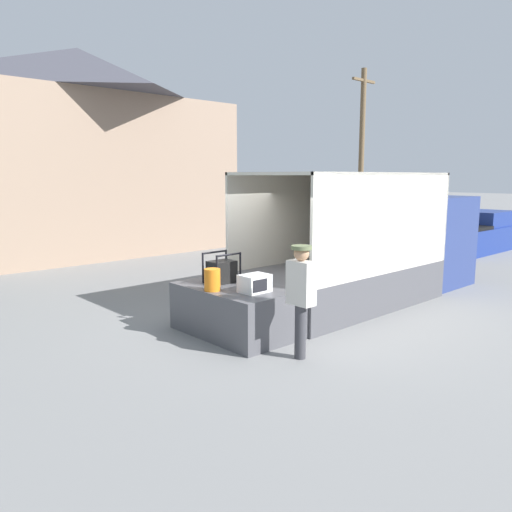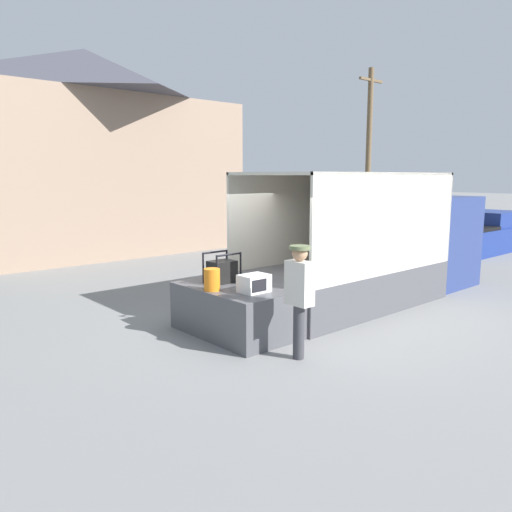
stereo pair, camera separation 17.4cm
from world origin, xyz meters
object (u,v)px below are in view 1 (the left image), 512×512
(orange_bucket, at_px, (212,280))
(box_truck, at_px, (382,255))
(microwave, at_px, (255,283))
(worker_person, at_px, (301,289))
(portable_generator, at_px, (222,271))
(utility_pole, at_px, (362,148))
(pickup_truck_blue, at_px, (473,234))

(orange_bucket, bearing_deg, box_truck, -0.25)
(microwave, xyz_separation_m, worker_person, (-0.03, -1.10, 0.09))
(portable_generator, relative_size, utility_pole, 0.07)
(box_truck, bearing_deg, pickup_truck_blue, 10.82)
(box_truck, bearing_deg, worker_person, -160.76)
(portable_generator, distance_m, worker_person, 2.10)
(utility_pole, bearing_deg, box_truck, -142.03)
(box_truck, height_order, portable_generator, box_truck)
(box_truck, relative_size, portable_generator, 11.38)
(worker_person, distance_m, utility_pole, 19.67)
(worker_person, relative_size, pickup_truck_blue, 0.37)
(box_truck, xyz_separation_m, microwave, (-4.73, -0.56, 0.09))
(box_truck, height_order, pickup_truck_blue, box_truck)
(portable_generator, bearing_deg, microwave, -94.81)
(microwave, bearing_deg, orange_bucket, 129.04)
(pickup_truck_blue, relative_size, utility_pole, 0.59)
(portable_generator, distance_m, utility_pole, 18.53)
(worker_person, xyz_separation_m, pickup_truck_blue, (13.60, 3.35, -0.49))
(box_truck, relative_size, worker_person, 3.74)
(box_truck, height_order, orange_bucket, box_truck)
(box_truck, bearing_deg, portable_generator, 174.68)
(worker_person, bearing_deg, pickup_truck_blue, 13.84)
(orange_bucket, xyz_separation_m, pickup_truck_blue, (14.05, 1.67, -0.44))
(pickup_truck_blue, bearing_deg, box_truck, -169.18)
(pickup_truck_blue, bearing_deg, utility_pole, 70.03)
(microwave, bearing_deg, utility_pole, 30.42)
(worker_person, bearing_deg, portable_generator, 86.88)
(box_truck, relative_size, microwave, 13.60)
(portable_generator, xyz_separation_m, worker_person, (-0.11, -2.09, 0.02))
(box_truck, distance_m, worker_person, 5.05)
(box_truck, relative_size, utility_pole, 0.82)
(portable_generator, distance_m, orange_bucket, 0.69)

